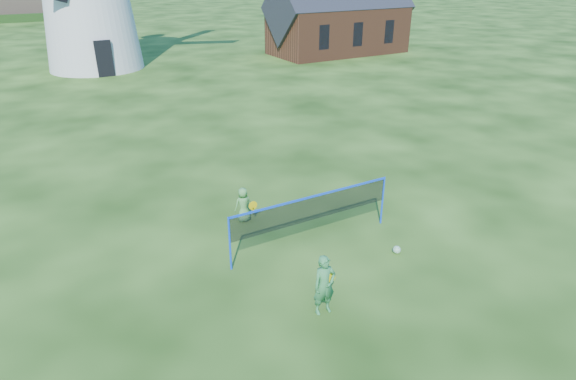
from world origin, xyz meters
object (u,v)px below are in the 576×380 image
(chapel, at_px, (338,19))
(player_girl, at_px, (324,285))
(badminton_net, at_px, (313,209))
(player_boy, at_px, (243,205))
(play_ball, at_px, (397,250))

(chapel, relative_size, player_girl, 8.05)
(badminton_net, relative_size, player_girl, 3.42)
(player_girl, height_order, player_boy, player_girl)
(player_girl, relative_size, player_boy, 1.34)
(badminton_net, height_order, play_ball, badminton_net)
(badminton_net, distance_m, player_girl, 2.97)
(player_girl, bearing_deg, play_ball, 22.85)
(player_girl, bearing_deg, badminton_net, 66.92)
(chapel, bearing_deg, player_girl, -125.52)
(badminton_net, height_order, player_boy, badminton_net)
(chapel, height_order, play_ball, chapel)
(player_boy, bearing_deg, badminton_net, 117.73)
(chapel, xyz_separation_m, player_girl, (-20.33, -28.47, -2.09))
(play_ball, bearing_deg, player_boy, 127.06)
(chapel, relative_size, player_boy, 10.77)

